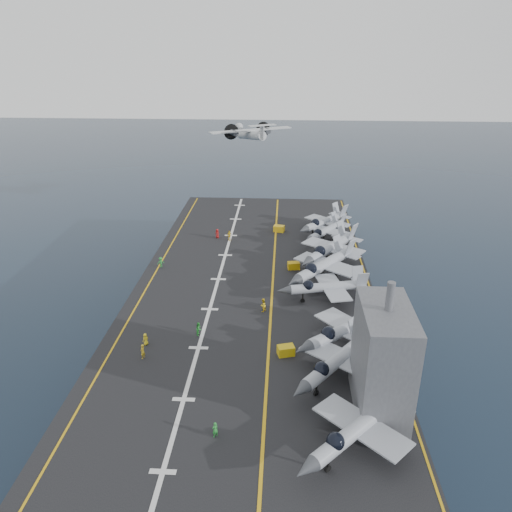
# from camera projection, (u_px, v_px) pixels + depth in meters

# --- Properties ---
(ground) EXTENTS (500.00, 500.00, 0.00)m
(ground) POSITION_uv_depth(u_px,v_px,m) (255.00, 334.00, 86.04)
(ground) COLOR #142135
(ground) RESTS_ON ground
(hull) EXTENTS (36.00, 90.00, 10.00)m
(hull) POSITION_uv_depth(u_px,v_px,m) (255.00, 309.00, 84.05)
(hull) COLOR #56595E
(hull) RESTS_ON ground
(flight_deck) EXTENTS (38.00, 92.00, 0.40)m
(flight_deck) POSITION_uv_depth(u_px,v_px,m) (255.00, 281.00, 81.97)
(flight_deck) COLOR black
(flight_deck) RESTS_ON hull
(foul_line) EXTENTS (0.35, 90.00, 0.02)m
(foul_line) POSITION_uv_depth(u_px,v_px,m) (273.00, 281.00, 81.73)
(foul_line) COLOR gold
(foul_line) RESTS_ON flight_deck
(landing_centerline) EXTENTS (0.50, 90.00, 0.02)m
(landing_centerline) POSITION_uv_depth(u_px,v_px,m) (218.00, 279.00, 82.20)
(landing_centerline) COLOR silver
(landing_centerline) RESTS_ON flight_deck
(deck_edge_port) EXTENTS (0.25, 90.00, 0.02)m
(deck_edge_port) POSITION_uv_depth(u_px,v_px,m) (153.00, 277.00, 82.79)
(deck_edge_port) COLOR gold
(deck_edge_port) RESTS_ON flight_deck
(deck_edge_stbd) EXTENTS (0.25, 90.00, 0.02)m
(deck_edge_stbd) POSITION_uv_depth(u_px,v_px,m) (368.00, 283.00, 80.90)
(deck_edge_stbd) COLOR gold
(deck_edge_stbd) RESTS_ON flight_deck
(island_superstructure) EXTENTS (5.00, 10.00, 15.00)m
(island_superstructure) POSITION_uv_depth(u_px,v_px,m) (384.00, 348.00, 50.64)
(island_superstructure) COLOR #56595E
(island_superstructure) RESTS_ON flight_deck
(fighter_jet_0) EXTENTS (17.17, 17.28, 5.08)m
(fighter_jet_0) POSITION_uv_depth(u_px,v_px,m) (357.00, 428.00, 47.22)
(fighter_jet_0) COLOR #9AA2AA
(fighter_jet_0) RESTS_ON flight_deck
(fighter_jet_1) EXTENTS (16.83, 17.72, 5.13)m
(fighter_jet_1) POSITION_uv_depth(u_px,v_px,m) (337.00, 359.00, 57.30)
(fighter_jet_1) COLOR gray
(fighter_jet_1) RESTS_ON flight_deck
(fighter_jet_2) EXTENTS (18.27, 17.72, 5.32)m
(fighter_jet_2) POSITION_uv_depth(u_px,v_px,m) (347.00, 328.00, 63.40)
(fighter_jet_2) COLOR #949DA4
(fighter_jet_2) RESTS_ON flight_deck
(fighter_jet_3) EXTENTS (15.39, 11.94, 4.76)m
(fighter_jet_3) POSITION_uv_depth(u_px,v_px,m) (328.00, 286.00, 74.67)
(fighter_jet_3) COLOR #9FA9B0
(fighter_jet_3) RESTS_ON flight_deck
(fighter_jet_4) EXTENTS (18.76, 19.74, 5.72)m
(fighter_jet_4) POSITION_uv_depth(u_px,v_px,m) (324.00, 264.00, 80.82)
(fighter_jet_4) COLOR #959FA6
(fighter_jet_4) RESTS_ON flight_deck
(fighter_jet_5) EXTENTS (18.33, 19.82, 5.73)m
(fighter_jet_5) POSITION_uv_depth(u_px,v_px,m) (330.00, 247.00, 87.44)
(fighter_jet_5) COLOR gray
(fighter_jet_5) RESTS_ON flight_deck
(fighter_jet_6) EXTENTS (14.60, 15.62, 4.51)m
(fighter_jet_6) POSITION_uv_depth(u_px,v_px,m) (326.00, 230.00, 96.89)
(fighter_jet_6) COLOR #8F979F
(fighter_jet_6) RESTS_ON flight_deck
(fighter_jet_7) EXTENTS (16.34, 16.82, 4.90)m
(fighter_jet_7) POSITION_uv_depth(u_px,v_px,m) (325.00, 221.00, 101.34)
(fighter_jet_7) COLOR gray
(fighter_jet_7) RESTS_ON flight_deck
(tow_cart_a) EXTENTS (2.35, 1.85, 1.23)m
(tow_cart_a) POSITION_uv_depth(u_px,v_px,m) (286.00, 350.00, 62.32)
(tow_cart_a) COLOR gold
(tow_cart_a) RESTS_ON flight_deck
(tow_cart_b) EXTENTS (2.20, 1.61, 1.21)m
(tow_cart_b) POSITION_uv_depth(u_px,v_px,m) (294.00, 266.00, 85.71)
(tow_cart_b) COLOR #C5940C
(tow_cart_b) RESTS_ON flight_deck
(tow_cart_c) EXTENTS (2.37, 1.82, 1.27)m
(tow_cart_c) POSITION_uv_depth(u_px,v_px,m) (279.00, 229.00, 102.40)
(tow_cart_c) COLOR yellow
(tow_cart_c) RESTS_ON flight_deck
(crew_0) EXTENTS (1.11, 1.18, 1.64)m
(crew_0) POSITION_uv_depth(u_px,v_px,m) (146.00, 339.00, 64.29)
(crew_0) COLOR yellow
(crew_0) RESTS_ON flight_deck
(crew_1) EXTENTS (1.13, 1.37, 1.96)m
(crew_1) POSITION_uv_depth(u_px,v_px,m) (143.00, 351.00, 61.51)
(crew_1) COLOR gold
(crew_1) RESTS_ON flight_deck
(crew_2) EXTENTS (0.88, 1.20, 1.85)m
(crew_2) POSITION_uv_depth(u_px,v_px,m) (199.00, 329.00, 66.45)
(crew_2) COLOR green
(crew_2) RESTS_ON flight_deck
(crew_3) EXTENTS (1.32, 1.15, 1.84)m
(crew_3) POSITION_uv_depth(u_px,v_px,m) (161.00, 262.00, 86.27)
(crew_3) COLOR #228831
(crew_3) RESTS_ON flight_deck
(crew_4) EXTENTS (1.43, 1.43, 2.02)m
(crew_4) POSITION_uv_depth(u_px,v_px,m) (229.00, 236.00, 97.72)
(crew_4) COLOR yellow
(crew_4) RESTS_ON flight_deck
(crew_5) EXTENTS (1.31, 1.15, 1.84)m
(crew_5) POSITION_uv_depth(u_px,v_px,m) (217.00, 233.00, 99.06)
(crew_5) COLOR #B21919
(crew_5) RESTS_ON flight_deck
(crew_6) EXTENTS (1.26, 1.23, 1.76)m
(crew_6) POSITION_uv_depth(u_px,v_px,m) (215.00, 430.00, 49.32)
(crew_6) COLOR #268C33
(crew_6) RESTS_ON flight_deck
(crew_7) EXTENTS (1.39, 1.48, 2.06)m
(crew_7) POSITION_uv_depth(u_px,v_px,m) (263.00, 305.00, 72.11)
(crew_7) COLOR yellow
(crew_7) RESTS_ON flight_deck
(transport_plane) EXTENTS (27.84, 24.77, 5.47)m
(transport_plane) POSITION_uv_depth(u_px,v_px,m) (251.00, 135.00, 134.25)
(transport_plane) COLOR silver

